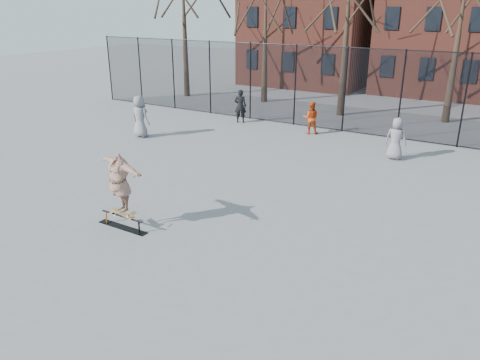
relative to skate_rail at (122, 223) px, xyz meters
The scene contains 10 objects.
ground 2.89m from the skate_rail, ahead, with size 100.00×100.00×0.00m, color slate.
skate_rail is the anchor object (origin of this frame).
skateboard 0.27m from the skate_rail, ahead, with size 0.78×0.19×0.09m, color olive, non-canonical shape.
skater 1.13m from the skate_rail, ahead, with size 1.99×0.54×1.62m, color #58327D.
bystander_grey 9.68m from the skate_rail, 129.75° to the left, with size 0.94×0.61×1.92m, color slate.
bystander_black 12.89m from the skate_rail, 106.91° to the left, with size 0.63×0.41×1.72m, color black.
bystander_red 12.12m from the skate_rail, 88.50° to the left, with size 0.74×0.58×1.53m, color #B83810.
bystander_extra 11.26m from the skate_rail, 64.84° to the left, with size 0.83×0.54×1.69m, color slate.
fence 13.75m from the skate_rail, 77.90° to the left, with size 34.03×0.07×4.00m.
rowhouses 27.21m from the skate_rail, 82.24° to the left, with size 29.00×7.00×13.00m.
Camera 1 is at (5.99, -8.53, 5.75)m, focal length 35.00 mm.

